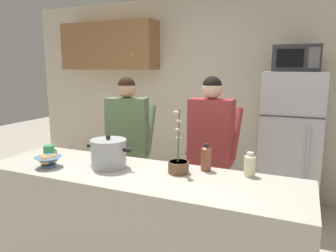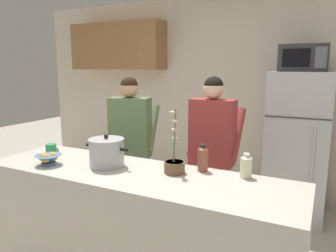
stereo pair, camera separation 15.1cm
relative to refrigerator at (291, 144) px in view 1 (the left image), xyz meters
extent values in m
cube|color=beige|center=(-0.96, 0.45, 0.49)|extent=(6.00, 0.12, 2.60)
cube|color=olive|center=(-2.56, 0.22, 1.16)|extent=(1.47, 0.34, 0.66)
sphere|color=gold|center=(-2.08, 0.05, 1.03)|extent=(0.03, 0.03, 0.03)
cube|color=#BCB7A8|center=(-0.96, -1.85, -0.35)|extent=(2.38, 0.68, 0.92)
cube|color=#B7BABF|center=(0.00, 0.00, 0.00)|extent=(0.64, 0.64, 1.62)
cube|color=#333333|center=(0.00, -0.32, 0.36)|extent=(0.63, 0.01, 0.01)
cylinder|color=#B2B2B7|center=(0.18, -0.35, -0.08)|extent=(0.02, 0.02, 0.73)
cube|color=#2D2D30|center=(0.00, -0.02, 0.95)|extent=(0.48, 0.36, 0.28)
cube|color=black|center=(-0.06, -0.20, 0.95)|extent=(0.26, 0.01, 0.18)
cube|color=#59595B|center=(0.17, -0.20, 0.95)|extent=(0.11, 0.01, 0.21)
cylinder|color=#726656|center=(-1.43, -1.06, -0.43)|extent=(0.11, 0.11, 0.77)
cylinder|color=#726656|center=(-1.56, -1.10, -0.43)|extent=(0.11, 0.11, 0.77)
cube|color=#59724C|center=(-1.49, -1.08, 0.26)|extent=(0.44, 0.29, 0.61)
sphere|color=tan|center=(-1.49, -1.08, 0.65)|extent=(0.19, 0.19, 0.19)
sphere|color=black|center=(-1.49, -1.08, 0.68)|extent=(0.18, 0.18, 0.18)
cylinder|color=#59724C|center=(-1.33, -0.92, 0.24)|extent=(0.17, 0.37, 0.47)
cylinder|color=#59724C|center=(-1.72, -1.01, 0.24)|extent=(0.17, 0.37, 0.47)
cylinder|color=#726656|center=(-0.59, -0.97, -0.43)|extent=(0.11, 0.11, 0.77)
cylinder|color=#726656|center=(-0.73, -0.97, -0.43)|extent=(0.11, 0.11, 0.77)
cube|color=#993333|center=(-0.66, -0.97, 0.27)|extent=(0.40, 0.20, 0.61)
sphere|color=beige|center=(-0.66, -0.97, 0.67)|extent=(0.19, 0.19, 0.19)
sphere|color=black|center=(-0.66, -0.97, 0.69)|extent=(0.18, 0.18, 0.18)
cylinder|color=#993333|center=(-0.46, -0.85, 0.25)|extent=(0.08, 0.36, 0.47)
cylinder|color=#993333|center=(-0.87, -0.85, 0.25)|extent=(0.08, 0.36, 0.47)
cylinder|color=#ADAFB5|center=(-1.22, -1.82, 0.21)|extent=(0.26, 0.26, 0.20)
cylinder|color=#ADAFB5|center=(-1.22, -1.82, 0.31)|extent=(0.27, 0.27, 0.02)
sphere|color=black|center=(-1.22, -1.82, 0.34)|extent=(0.04, 0.04, 0.04)
cube|color=black|center=(-1.38, -1.82, 0.26)|extent=(0.06, 0.02, 0.02)
cube|color=black|center=(-1.06, -1.82, 0.26)|extent=(0.06, 0.02, 0.02)
cylinder|color=#2D8C4C|center=(-1.85, -1.78, 0.16)|extent=(0.09, 0.09, 0.10)
torus|color=#2D8C4C|center=(-1.79, -1.78, 0.16)|extent=(0.06, 0.01, 0.06)
cylinder|color=#4C7299|center=(-1.64, -2.00, 0.12)|extent=(0.11, 0.11, 0.02)
cone|color=#4C7299|center=(-1.64, -2.00, 0.16)|extent=(0.20, 0.20, 0.06)
sphere|color=tan|center=(-1.67, -2.02, 0.17)|extent=(0.07, 0.07, 0.07)
sphere|color=tan|center=(-1.62, -1.98, 0.17)|extent=(0.07, 0.07, 0.07)
sphere|color=tan|center=(-1.63, -2.04, 0.17)|extent=(0.07, 0.07, 0.07)
cylinder|color=beige|center=(-0.20, -1.60, 0.18)|extent=(0.08, 0.08, 0.14)
cone|color=beige|center=(-0.20, -1.60, 0.26)|extent=(0.08, 0.08, 0.02)
cylinder|color=white|center=(-0.20, -1.60, 0.27)|extent=(0.04, 0.04, 0.02)
cylinder|color=brown|center=(-0.52, -1.60, 0.19)|extent=(0.08, 0.08, 0.17)
cone|color=brown|center=(-0.52, -1.60, 0.29)|extent=(0.08, 0.08, 0.03)
cylinder|color=#262626|center=(-0.52, -1.60, 0.30)|extent=(0.04, 0.04, 0.02)
cylinder|color=brown|center=(-0.68, -1.73, 0.15)|extent=(0.15, 0.15, 0.09)
cylinder|color=#38281E|center=(-0.68, -1.73, 0.19)|extent=(0.14, 0.14, 0.01)
cylinder|color=#4C7238|center=(-0.68, -1.73, 0.38)|extent=(0.01, 0.04, 0.38)
ellipsoid|color=beige|center=(-0.69, -1.72, 0.36)|extent=(0.04, 0.03, 0.02)
ellipsoid|color=beige|center=(-0.69, -1.72, 0.42)|extent=(0.04, 0.03, 0.02)
ellipsoid|color=beige|center=(-0.68, -1.74, 0.49)|extent=(0.04, 0.03, 0.02)
ellipsoid|color=beige|center=(-0.70, -1.74, 0.55)|extent=(0.04, 0.03, 0.02)
camera|label=1|loc=(0.12, -3.76, 0.85)|focal=33.76mm
camera|label=2|loc=(0.25, -3.69, 0.85)|focal=33.76mm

